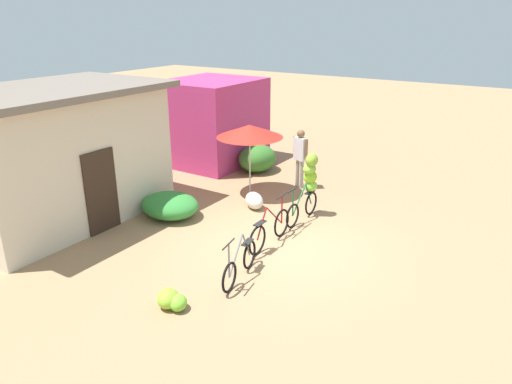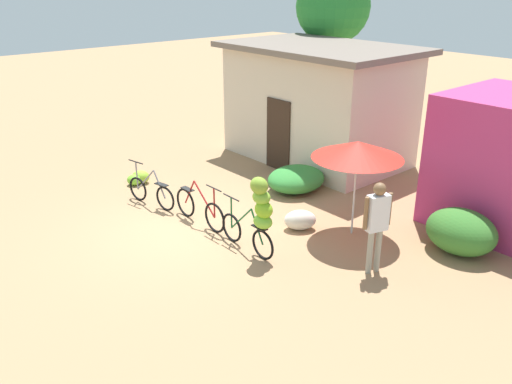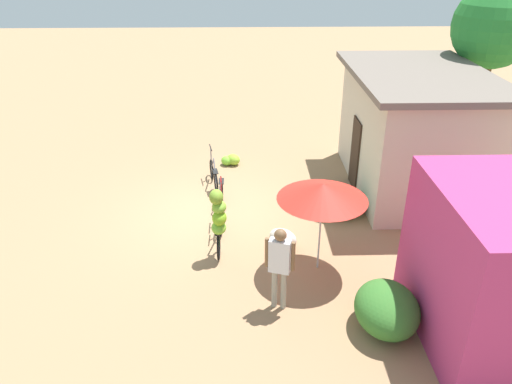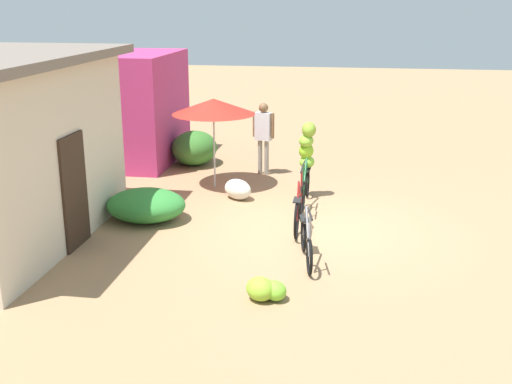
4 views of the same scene
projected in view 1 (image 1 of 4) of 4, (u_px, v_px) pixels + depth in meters
name	position (u px, v px, depth m)	size (l,w,h in m)	color
ground_plane	(279.00, 247.00, 10.70)	(60.00, 60.00, 0.00)	#A07A55
building_low	(56.00, 154.00, 11.75)	(5.47, 3.60, 3.32)	beige
shop_pink	(212.00, 121.00, 16.55)	(3.20, 2.80, 2.87)	#B7346F
hedge_bush_front_left	(170.00, 205.00, 12.23)	(1.31, 1.56, 0.62)	#328336
hedge_bush_front_right	(257.00, 158.00, 15.77)	(1.41, 1.17, 0.89)	#37762C
market_umbrella	(250.00, 131.00, 13.25)	(1.88, 1.88, 2.05)	beige
bicycle_leftmost	(240.00, 264.00, 9.30)	(1.56, 0.34, 1.01)	black
bicycle_near_pile	(270.00, 230.00, 10.70)	(1.76, 0.14, 1.03)	black
bicycle_center_loaded	(309.00, 181.00, 12.02)	(1.60, 0.38, 1.68)	black
banana_pile_on_ground	(172.00, 300.00, 8.44)	(0.61, 0.75, 0.34)	#79C432
produce_sack	(254.00, 201.00, 12.80)	(0.70, 0.44, 0.44)	silver
person_vendor	(300.00, 152.00, 14.05)	(0.31, 0.56, 1.78)	gray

